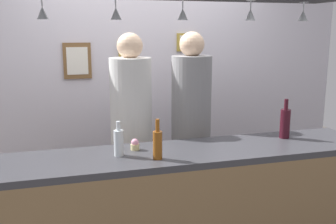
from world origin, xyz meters
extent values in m
cube|color=silver|center=(0.00, 1.10, 1.30)|extent=(4.40, 0.06, 2.60)
cube|color=#38383D|center=(0.00, -0.35, 0.96)|extent=(2.70, 0.55, 0.04)
cylinder|color=silver|center=(-0.88, -0.25, 1.95)|extent=(0.01, 0.01, 0.06)
cone|color=silver|center=(-0.88, -0.25, 1.88)|extent=(0.07, 0.07, 0.08)
cylinder|color=silver|center=(-0.44, -0.27, 1.95)|extent=(0.01, 0.01, 0.06)
cone|color=silver|center=(-0.44, -0.27, 1.88)|extent=(0.07, 0.07, 0.08)
cylinder|color=silver|center=(-0.02, -0.30, 1.95)|extent=(0.01, 0.01, 0.06)
cone|color=silver|center=(-0.02, -0.30, 1.88)|extent=(0.07, 0.07, 0.08)
cylinder|color=silver|center=(0.45, -0.34, 1.98)|extent=(0.06, 0.06, 0.00)
cylinder|color=silver|center=(0.45, -0.34, 1.95)|extent=(0.01, 0.01, 0.06)
cone|color=silver|center=(0.45, -0.34, 1.88)|extent=(0.07, 0.07, 0.08)
cylinder|color=silver|center=(0.88, -0.30, 1.98)|extent=(0.06, 0.06, 0.00)
cylinder|color=silver|center=(0.88, -0.30, 1.95)|extent=(0.01, 0.01, 0.06)
cone|color=silver|center=(0.88, -0.30, 1.88)|extent=(0.07, 0.07, 0.08)
cube|color=#2D334C|center=(-0.25, 0.33, 0.42)|extent=(0.17, 0.18, 0.84)
cylinder|color=white|center=(-0.25, 0.33, 1.20)|extent=(0.34, 0.34, 0.73)
sphere|color=beige|center=(-0.25, 0.33, 1.66)|extent=(0.21, 0.21, 0.21)
cube|color=#2D334C|center=(0.27, 0.33, 0.42)|extent=(0.17, 0.18, 0.84)
cylinder|color=gray|center=(0.27, 0.33, 1.21)|extent=(0.34, 0.34, 0.73)
sphere|color=beige|center=(0.27, 0.33, 1.67)|extent=(0.21, 0.21, 0.21)
cylinder|color=brown|center=(-0.23, -0.47, 1.07)|extent=(0.06, 0.06, 0.18)
cylinder|color=brown|center=(-0.23, -0.47, 1.20)|extent=(0.03, 0.03, 0.08)
cylinder|color=silver|center=(-0.46, -0.34, 1.07)|extent=(0.06, 0.06, 0.17)
cylinder|color=silver|center=(-0.46, -0.34, 1.18)|extent=(0.03, 0.03, 0.06)
cylinder|color=#380F19|center=(0.82, -0.25, 1.09)|extent=(0.08, 0.08, 0.22)
cylinder|color=#380F19|center=(0.82, -0.25, 1.24)|extent=(0.03, 0.03, 0.08)
cylinder|color=beige|center=(-0.33, -0.24, 1.00)|extent=(0.06, 0.06, 0.04)
sphere|color=pink|center=(-0.33, -0.24, 1.03)|extent=(0.05, 0.05, 0.05)
cube|color=#B29338|center=(-0.14, 1.06, 1.56)|extent=(0.18, 0.02, 0.26)
cube|color=white|center=(-0.14, 1.05, 1.56)|extent=(0.14, 0.01, 0.20)
cube|color=brown|center=(-0.62, 1.06, 1.50)|extent=(0.26, 0.02, 0.34)
cube|color=white|center=(-0.62, 1.05, 1.50)|extent=(0.20, 0.01, 0.26)
cube|color=#B29338|center=(0.48, 1.06, 1.66)|extent=(0.22, 0.02, 0.18)
cube|color=white|center=(0.48, 1.05, 1.66)|extent=(0.17, 0.01, 0.14)
cube|color=black|center=(0.52, 1.06, 1.42)|extent=(0.30, 0.02, 0.18)
cube|color=white|center=(0.52, 1.05, 1.42)|extent=(0.23, 0.01, 0.14)
camera|label=1|loc=(-0.82, -2.76, 1.78)|focal=41.68mm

